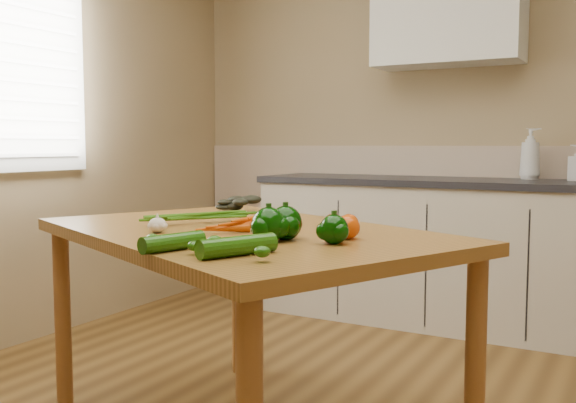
% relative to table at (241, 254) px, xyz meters
% --- Properties ---
extents(room, '(4.04, 5.04, 2.64)m').
position_rel_table_xyz_m(room, '(0.23, -0.01, 0.53)').
color(room, brown).
rests_on(room, ground).
extents(counter_run, '(2.84, 0.64, 1.14)m').
position_rel_table_xyz_m(counter_run, '(0.45, 2.00, -0.26)').
color(counter_run, '#BCB19C').
rests_on(counter_run, ground).
extents(window_blinds, '(0.08, 0.98, 1.18)m').
position_rel_table_xyz_m(window_blinds, '(-1.73, 0.41, 0.83)').
color(window_blinds, silver).
rests_on(window_blinds, room).
extents(table, '(1.78, 1.51, 0.81)m').
position_rel_table_xyz_m(table, '(0.00, 0.00, 0.00)').
color(table, olive).
rests_on(table, ground).
extents(soap_bottle_a, '(0.13, 0.12, 0.31)m').
position_rel_table_xyz_m(soap_bottle_a, '(0.64, 2.17, 0.33)').
color(soap_bottle_a, silver).
rests_on(soap_bottle_a, counter_run).
extents(carrot_bunch, '(0.34, 0.31, 0.08)m').
position_rel_table_xyz_m(carrot_bunch, '(-0.03, -0.01, 0.13)').
color(carrot_bunch, '#D54F05').
rests_on(carrot_bunch, table).
extents(leafy_greens, '(0.22, 0.19, 0.11)m').
position_rel_table_xyz_m(leafy_greens, '(-0.35, 0.48, 0.14)').
color(leafy_greens, black).
rests_on(leafy_greens, table).
extents(garlic_bulb, '(0.06, 0.06, 0.05)m').
position_rel_table_xyz_m(garlic_bulb, '(-0.19, -0.22, 0.12)').
color(garlic_bulb, silver).
rests_on(garlic_bulb, table).
extents(pepper_a, '(0.10, 0.10, 0.10)m').
position_rel_table_xyz_m(pepper_a, '(0.26, -0.15, 0.14)').
color(pepper_a, black).
rests_on(pepper_a, table).
extents(pepper_b, '(0.09, 0.09, 0.09)m').
position_rel_table_xyz_m(pepper_b, '(0.43, -0.15, 0.13)').
color(pepper_b, black).
rests_on(pepper_b, table).
extents(pepper_c, '(0.11, 0.11, 0.11)m').
position_rel_table_xyz_m(pepper_c, '(0.24, -0.22, 0.14)').
color(pepper_c, black).
rests_on(pepper_c, table).
extents(tomato_a, '(0.07, 0.07, 0.06)m').
position_rel_table_xyz_m(tomato_a, '(0.32, 0.08, 0.12)').
color(tomato_a, '#980302').
rests_on(tomato_a, table).
extents(tomato_b, '(0.07, 0.07, 0.06)m').
position_rel_table_xyz_m(tomato_b, '(0.37, 0.09, 0.12)').
color(tomato_b, '#CF4305').
rests_on(tomato_b, table).
extents(tomato_c, '(0.08, 0.08, 0.08)m').
position_rel_table_xyz_m(tomato_c, '(0.43, -0.05, 0.13)').
color(tomato_c, '#CF4305').
rests_on(tomato_c, table).
extents(zucchini_a, '(0.14, 0.23, 0.05)m').
position_rel_table_xyz_m(zucchini_a, '(0.29, -0.47, 0.12)').
color(zucchini_a, '#154607').
rests_on(zucchini_a, table).
extents(zucchini_b, '(0.10, 0.21, 0.05)m').
position_rel_table_xyz_m(zucchini_b, '(0.09, -0.49, 0.11)').
color(zucchini_b, '#154607').
rests_on(zucchini_b, table).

